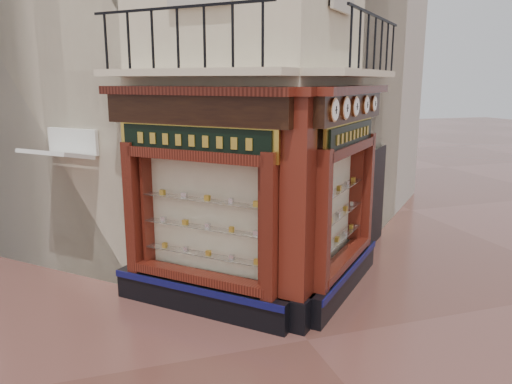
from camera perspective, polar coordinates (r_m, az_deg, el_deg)
name	(u,v)px	position (r m, az deg, el deg)	size (l,w,h in m)	color
ground	(307,340)	(8.39, 5.89, -16.47)	(80.00, 80.00, 0.00)	#532E27
main_building	(212,1)	(13.33, -5.01, 20.88)	(8.00, 8.00, 12.00)	beige
neighbour_left	(107,29)	(15.38, -16.67, 17.43)	(8.00, 8.00, 11.00)	#B2A79B
neighbour_right	(272,34)	(16.34, 1.82, 17.62)	(8.00, 8.00, 11.00)	#B2A79B
shopfront_left	(198,205)	(8.66, -6.62, -1.45)	(2.86, 2.86, 3.98)	black
shopfront_right	(344,194)	(9.60, 10.04, -0.18)	(2.86, 2.86, 3.98)	black
corner_pilaster	(297,215)	(8.08, 4.76, -2.66)	(0.85, 0.85, 3.98)	black
balcony	(277,72)	(8.71, 2.46, 13.57)	(5.94, 2.97, 1.03)	beige
clock_a	(334,110)	(8.04, 8.92, 9.25)	(0.30, 0.30, 0.38)	#C77E42
clock_b	(346,108)	(8.61, 10.20, 9.42)	(0.32, 0.32, 0.40)	#C77E42
clock_c	(355,106)	(9.18, 11.29, 9.56)	(0.29, 0.29, 0.37)	#C77E42
clock_d	(366,105)	(9.87, 12.44, 9.71)	(0.29, 0.29, 0.35)	#C77E42
clock_e	(374,104)	(10.47, 13.31, 9.81)	(0.26, 0.26, 0.32)	#C77E42
awning	(67,285)	(11.03, -20.77, -9.91)	(1.29, 0.77, 0.08)	silver
signboard_left	(194,140)	(8.40, -7.11, 5.88)	(2.24, 2.24, 0.60)	gold
signboard_right	(351,135)	(9.40, 10.76, 6.47)	(2.01, 2.01, 0.54)	gold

